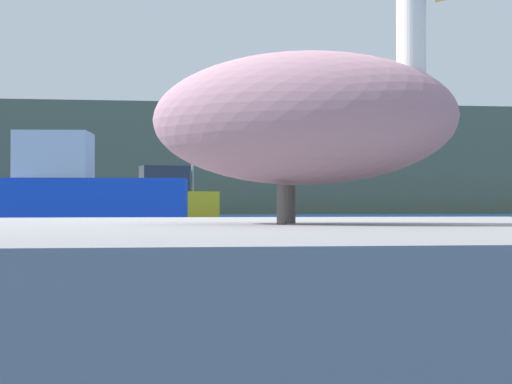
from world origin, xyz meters
The scene contains 5 objects.
hillside_backdrop centered at (0.00, 66.91, 4.22)m, with size 140.00×12.55×8.44m, color #5B664C.
pier_dock centered at (0.40, -0.87, 0.37)m, with size 2.54×2.71×0.74m, color gray.
pelican centered at (0.41, -0.87, 1.09)m, with size 1.22×0.77×0.82m.
fishing_boat_blue centered at (-2.20, 20.04, 0.99)m, with size 6.55×2.45×4.70m.
fishing_boat_yellow centered at (0.74, 40.72, 1.04)m, with size 6.31×2.77×4.88m.
Camera 1 is at (-0.10, -3.50, 0.81)m, focal length 60.12 mm.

